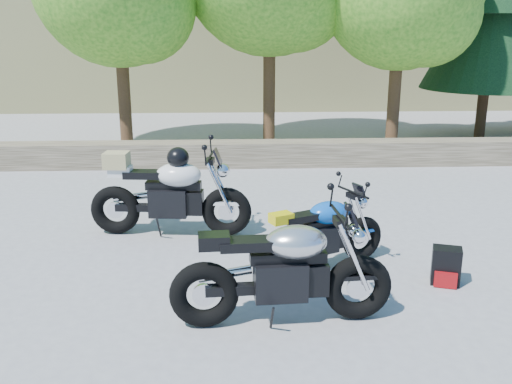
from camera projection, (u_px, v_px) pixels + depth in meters
ground at (242, 281)px, 6.37m from camera, size 90.00×90.00×0.00m
stone_wall at (236, 154)px, 11.58m from camera, size 22.00×0.55×0.50m
silver_bike at (284, 272)px, 5.36m from camera, size 2.14×0.68×1.07m
white_bike at (169, 192)px, 7.66m from camera, size 2.20×0.70×1.22m
blue_bike at (321, 234)px, 6.58m from camera, size 1.66×0.90×0.90m
backpack at (446, 267)px, 6.27m from camera, size 0.36×0.34×0.42m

